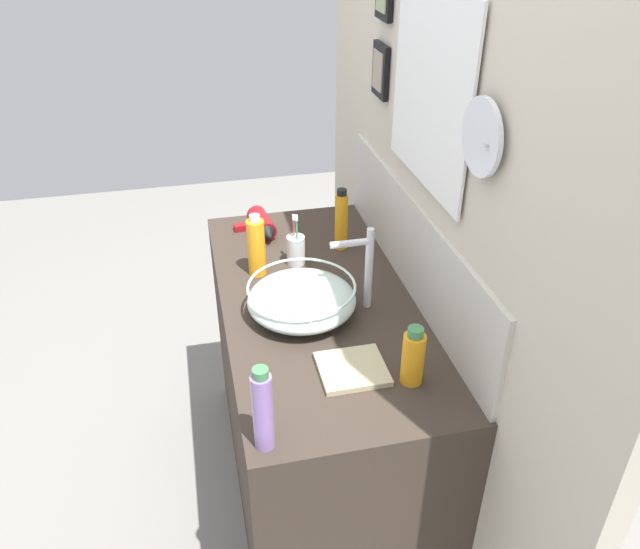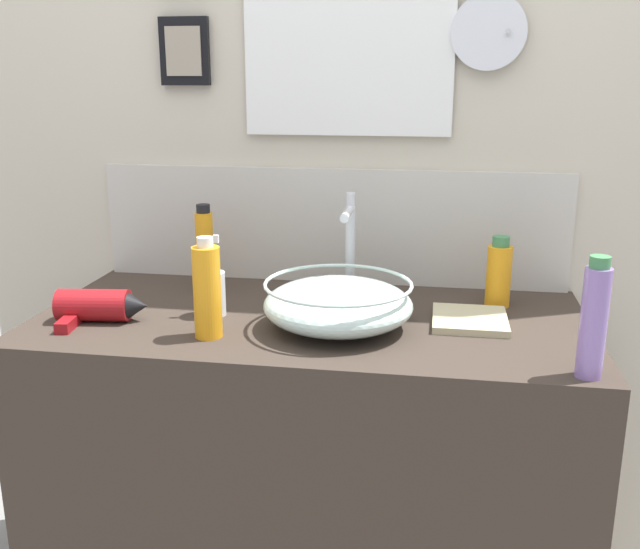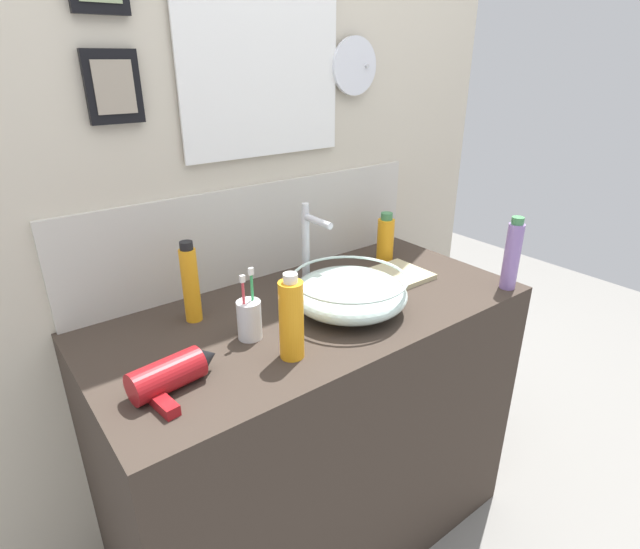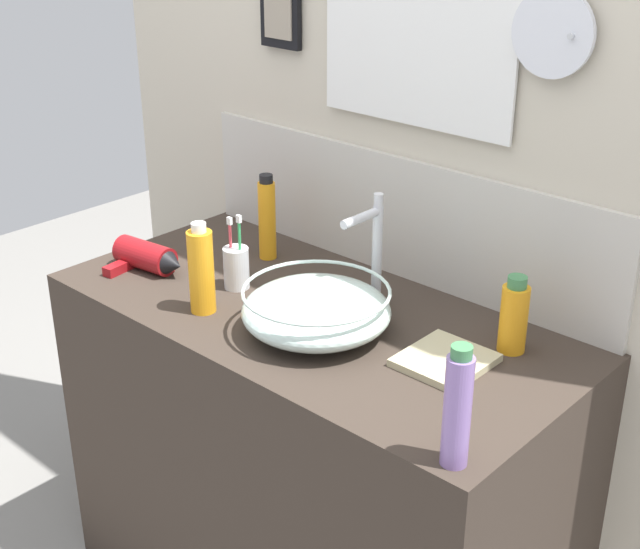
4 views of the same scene
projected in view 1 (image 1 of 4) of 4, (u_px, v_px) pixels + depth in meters
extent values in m
plane|color=gray|center=(319.00, 485.00, 2.41)|extent=(6.00, 6.00, 0.00)
cube|color=#382D26|center=(319.00, 401.00, 2.18)|extent=(1.25, 0.60, 0.87)
cube|color=beige|center=(429.00, 176.00, 1.81)|extent=(1.99, 0.06, 2.50)
cube|color=beige|center=(411.00, 246.00, 1.92)|extent=(1.22, 0.02, 0.30)
cube|color=white|center=(432.00, 91.00, 1.63)|extent=(0.46, 0.01, 0.45)
cube|color=white|center=(429.00, 91.00, 1.62)|extent=(0.52, 0.01, 0.51)
cylinder|color=silver|center=(482.00, 137.00, 1.35)|extent=(0.18, 0.01, 0.18)
cylinder|color=silver|center=(497.00, 144.00, 1.32)|extent=(0.01, 0.06, 0.01)
cube|color=black|center=(380.00, 71.00, 1.99)|extent=(0.13, 0.02, 0.17)
cube|color=gray|center=(378.00, 71.00, 1.99)|extent=(0.09, 0.01, 0.12)
ellipsoid|color=silver|center=(302.00, 300.00, 1.84)|extent=(0.32, 0.32, 0.10)
torus|color=silver|center=(301.00, 286.00, 1.82)|extent=(0.32, 0.32, 0.01)
torus|color=#B2B7BC|center=(302.00, 313.00, 1.87)|extent=(0.12, 0.12, 0.01)
cylinder|color=silver|center=(369.00, 273.00, 1.85)|extent=(0.02, 0.02, 0.24)
cylinder|color=silver|center=(350.00, 243.00, 1.78)|extent=(0.02, 0.12, 0.02)
cylinder|color=silver|center=(370.00, 233.00, 1.78)|extent=(0.02, 0.02, 0.03)
cylinder|color=maroon|center=(262.00, 223.00, 2.30)|extent=(0.17, 0.09, 0.07)
cone|color=black|center=(269.00, 235.00, 2.22)|extent=(0.05, 0.07, 0.06)
cube|color=maroon|center=(246.00, 227.00, 2.33)|extent=(0.04, 0.09, 0.02)
cylinder|color=silver|center=(296.00, 250.00, 2.10)|extent=(0.06, 0.06, 0.10)
cylinder|color=green|center=(297.00, 243.00, 2.07)|extent=(0.01, 0.01, 0.16)
cube|color=white|center=(296.00, 218.00, 2.02)|extent=(0.01, 0.01, 0.02)
cylinder|color=#D83F4C|center=(294.00, 240.00, 2.09)|extent=(0.01, 0.01, 0.15)
cube|color=white|center=(293.00, 217.00, 2.05)|extent=(0.01, 0.01, 0.02)
cylinder|color=orange|center=(256.00, 248.00, 2.02)|extent=(0.06, 0.06, 0.19)
cylinder|color=silver|center=(255.00, 218.00, 1.96)|extent=(0.03, 0.03, 0.02)
cylinder|color=orange|center=(413.00, 359.00, 1.58)|extent=(0.06, 0.06, 0.15)
cylinder|color=#3F7F4C|center=(416.00, 332.00, 1.54)|extent=(0.04, 0.04, 0.02)
cylinder|color=orange|center=(341.00, 222.00, 2.16)|extent=(0.04, 0.04, 0.20)
cylinder|color=black|center=(342.00, 192.00, 2.10)|extent=(0.03, 0.03, 0.02)
cylinder|color=#8C6BB2|center=(263.00, 412.00, 1.38)|extent=(0.05, 0.05, 0.21)
cylinder|color=#3F7F4C|center=(260.00, 373.00, 1.32)|extent=(0.04, 0.04, 0.02)
cube|color=tan|center=(352.00, 369.00, 1.65)|extent=(0.16, 0.18, 0.02)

